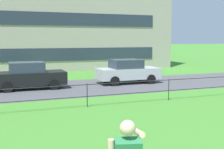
{
  "coord_description": "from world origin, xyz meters",
  "views": [
    {
      "loc": [
        0.52,
        0.22,
        2.82
      ],
      "look_at": [
        3.47,
        7.83,
        1.85
      ],
      "focal_mm": 47.48,
      "sensor_mm": 36.0,
      "label": 1
    }
  ],
  "objects": [
    {
      "name": "car_silver_left",
      "position": [
        8.3,
        17.53,
        0.78
      ],
      "size": [
        4.01,
        1.84,
        1.54
      ],
      "color": "#B7BABF",
      "rests_on": "ground"
    },
    {
      "name": "apartment_building_background",
      "position": [
        3.33,
        31.81,
        6.26
      ],
      "size": [
        26.96,
        12.46,
        12.52
      ],
      "color": "#ADA393",
      "rests_on": "ground"
    },
    {
      "name": "car_black_right",
      "position": [
        2.14,
        17.5,
        0.78
      ],
      "size": [
        4.0,
        1.82,
        1.54
      ],
      "color": "black",
      "rests_on": "ground"
    }
  ]
}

